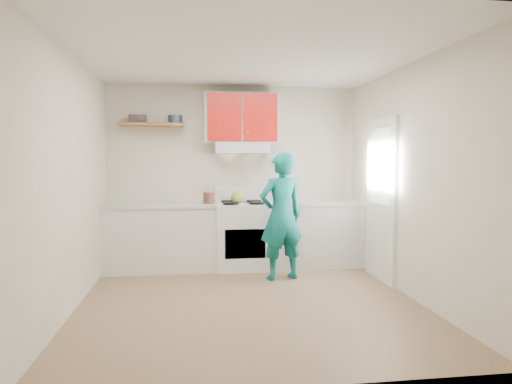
{
  "coord_description": "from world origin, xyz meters",
  "views": [
    {
      "loc": [
        -0.59,
        -4.82,
        1.53
      ],
      "look_at": [
        0.15,
        0.55,
        1.15
      ],
      "focal_mm": 32.2,
      "sensor_mm": 36.0,
      "label": 1
    }
  ],
  "objects": [
    {
      "name": "person",
      "position": [
        0.52,
        0.9,
        0.81
      ],
      "size": [
        0.67,
        0.53,
        1.63
      ],
      "primitive_type": "imported",
      "rotation": [
        0.0,
        0.0,
        3.4
      ],
      "color": "#0B6867",
      "rests_on": "floor"
    },
    {
      "name": "upper_cabinets",
      "position": [
        0.1,
        1.73,
        2.12
      ],
      "size": [
        1.02,
        0.33,
        0.7
      ],
      "primitive_type": "cube",
      "color": "#AE150F",
      "rests_on": "back_wall"
    },
    {
      "name": "silicone_mat",
      "position": [
        1.6,
        1.54,
        0.9
      ],
      "size": [
        0.3,
        0.26,
        0.01
      ],
      "primitive_type": "cube",
      "rotation": [
        0.0,
        0.0,
        -0.07
      ],
      "color": "red",
      "rests_on": "counter_right"
    },
    {
      "name": "back_wall",
      "position": [
        0.0,
        1.9,
        1.3
      ],
      "size": [
        3.6,
        0.04,
        2.6
      ],
      "primitive_type": "cube",
      "color": "beige",
      "rests_on": "floor"
    },
    {
      "name": "counter_left",
      "position": [
        -1.04,
        1.6,
        0.45
      ],
      "size": [
        1.52,
        0.6,
        0.9
      ],
      "primitive_type": "cube",
      "color": "silver",
      "rests_on": "floor"
    },
    {
      "name": "range_hood",
      "position": [
        0.1,
        1.68,
        1.7
      ],
      "size": [
        0.76,
        0.44,
        0.15
      ],
      "primitive_type": "cube",
      "color": "silver",
      "rests_on": "back_wall"
    },
    {
      "name": "books",
      "position": [
        -1.34,
        1.73,
        2.09
      ],
      "size": [
        0.23,
        0.18,
        0.11
      ],
      "primitive_type": "cube",
      "rotation": [
        0.0,
        0.0,
        -0.11
      ],
      "color": "#3A3337",
      "rests_on": "shelf"
    },
    {
      "name": "floor",
      "position": [
        0.0,
        0.0,
        0.0
      ],
      "size": [
        3.8,
        3.8,
        0.0
      ],
      "primitive_type": "plane",
      "color": "brown",
      "rests_on": "ground"
    },
    {
      "name": "door_glass",
      "position": [
        1.75,
        0.7,
        1.45
      ],
      "size": [
        0.01,
        0.55,
        0.95
      ],
      "primitive_type": "cube",
      "color": "white",
      "rests_on": "door"
    },
    {
      "name": "cutting_board",
      "position": [
        0.93,
        1.55,
        0.91
      ],
      "size": [
        0.3,
        0.22,
        0.02
      ],
      "primitive_type": "cube",
      "rotation": [
        0.0,
        0.0,
        0.06
      ],
      "color": "olive",
      "rests_on": "counter_right"
    },
    {
      "name": "right_wall",
      "position": [
        1.8,
        0.0,
        1.3
      ],
      "size": [
        0.04,
        3.8,
        2.6
      ],
      "primitive_type": "cube",
      "color": "beige",
      "rests_on": "floor"
    },
    {
      "name": "left_wall",
      "position": [
        -1.8,
        0.0,
        1.3
      ],
      "size": [
        0.04,
        3.8,
        2.6
      ],
      "primitive_type": "cube",
      "color": "beige",
      "rests_on": "floor"
    },
    {
      "name": "tin",
      "position": [
        -0.83,
        1.79,
        2.1
      ],
      "size": [
        0.25,
        0.25,
        0.12
      ],
      "primitive_type": "cylinder",
      "rotation": [
        0.0,
        0.0,
        -0.31
      ],
      "color": "#333D4C",
      "rests_on": "shelf"
    },
    {
      "name": "counter_right",
      "position": [
        1.14,
        1.6,
        0.45
      ],
      "size": [
        1.32,
        0.6,
        0.9
      ],
      "primitive_type": "cube",
      "color": "silver",
      "rests_on": "floor"
    },
    {
      "name": "front_wall",
      "position": [
        0.0,
        -1.9,
        1.3
      ],
      "size": [
        3.6,
        0.04,
        2.6
      ],
      "primitive_type": "cube",
      "color": "beige",
      "rests_on": "floor"
    },
    {
      "name": "shelf",
      "position": [
        -1.15,
        1.75,
        2.02
      ],
      "size": [
        0.9,
        0.3,
        0.04
      ],
      "primitive_type": "cube",
      "color": "brown",
      "rests_on": "back_wall"
    },
    {
      "name": "stove",
      "position": [
        0.1,
        1.57,
        0.46
      ],
      "size": [
        0.76,
        0.65,
        0.92
      ],
      "primitive_type": "cube",
      "color": "white",
      "rests_on": "floor"
    },
    {
      "name": "kettle",
      "position": [
        0.03,
        1.63,
        1.0
      ],
      "size": [
        0.23,
        0.23,
        0.16
      ],
      "primitive_type": "ellipsoid",
      "rotation": [
        0.0,
        0.0,
        0.27
      ],
      "color": "olive",
      "rests_on": "stove"
    },
    {
      "name": "crock",
      "position": [
        -0.37,
        1.59,
        0.99
      ],
      "size": [
        0.17,
        0.17,
        0.18
      ],
      "primitive_type": "cylinder",
      "rotation": [
        0.0,
        0.0,
        0.17
      ],
      "color": "#4D3022",
      "rests_on": "counter_left"
    },
    {
      "name": "door",
      "position": [
        1.78,
        0.7,
        1.02
      ],
      "size": [
        0.05,
        0.85,
        2.05
      ],
      "primitive_type": "cube",
      "color": "white",
      "rests_on": "floor"
    },
    {
      "name": "ceiling",
      "position": [
        0.0,
        0.0,
        2.6
      ],
      "size": [
        3.6,
        3.8,
        0.04
      ],
      "primitive_type": "cube",
      "color": "white",
      "rests_on": "floor"
    }
  ]
}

